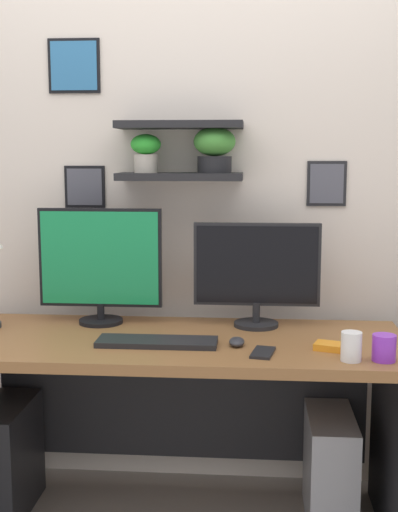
{
  "coord_description": "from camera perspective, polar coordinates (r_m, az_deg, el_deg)",
  "views": [
    {
      "loc": [
        0.31,
        -2.49,
        1.44
      ],
      "look_at": [
        0.1,
        0.05,
        1.06
      ],
      "focal_mm": 47.98,
      "sensor_mm": 36.0,
      "label": 1
    }
  ],
  "objects": [
    {
      "name": "back_wall_assembly",
      "position": [
        2.95,
        -1.31,
        6.82
      ],
      "size": [
        4.4,
        0.24,
        2.7
      ],
      "color": "beige",
      "rests_on": "ground"
    },
    {
      "name": "desk",
      "position": [
        2.72,
        -2.12,
        -10.71
      ],
      "size": [
        1.77,
        0.68,
        0.75
      ],
      "color": "brown",
      "rests_on": "ground"
    },
    {
      "name": "monitor_left",
      "position": [
        2.82,
        -8.24,
        -0.63
      ],
      "size": [
        0.51,
        0.18,
        0.47
      ],
      "color": "black",
      "rests_on": "desk"
    },
    {
      "name": "monitor_right",
      "position": [
        2.75,
        4.84,
        -1.26
      ],
      "size": [
        0.51,
        0.18,
        0.42
      ],
      "color": "black",
      "rests_on": "desk"
    },
    {
      "name": "keyboard",
      "position": [
        2.52,
        -3.51,
        -7.16
      ],
      "size": [
        0.44,
        0.14,
        0.02
      ],
      "primitive_type": "cube",
      "color": "black",
      "rests_on": "desk"
    },
    {
      "name": "computer_mouse",
      "position": [
        2.51,
        3.17,
        -7.15
      ],
      "size": [
        0.06,
        0.09,
        0.03
      ],
      "primitive_type": "ellipsoid",
      "color": "#2D2D33",
      "rests_on": "desk"
    },
    {
      "name": "cell_phone",
      "position": [
        2.42,
        5.35,
        -8.02
      ],
      "size": [
        0.09,
        0.15,
        0.01
      ],
      "primitive_type": "cube",
      "rotation": [
        0.0,
        0.0,
        -0.19
      ],
      "color": "black",
      "rests_on": "desk"
    },
    {
      "name": "coffee_mug",
      "position": [
        2.4,
        15.17,
        -7.4
      ],
      "size": [
        0.08,
        0.08,
        0.09
      ],
      "primitive_type": "cylinder",
      "color": "purple",
      "rests_on": "desk"
    },
    {
      "name": "pen_cup",
      "position": [
        2.37,
        12.58,
        -7.37
      ],
      "size": [
        0.07,
        0.07,
        0.1
      ],
      "primitive_type": "cylinder",
      "color": "white",
      "rests_on": "desk"
    },
    {
      "name": "scissors_tray",
      "position": [
        2.5,
        11.03,
        -7.42
      ],
      "size": [
        0.14,
        0.11,
        0.02
      ],
      "primitive_type": "cube",
      "rotation": [
        0.0,
        0.0,
        -0.32
      ],
      "color": "orange",
      "rests_on": "desk"
    },
    {
      "name": "computer_tower_left",
      "position": [
        2.98,
        -15.69,
        -15.92
      ],
      "size": [
        0.18,
        0.4,
        0.45
      ],
      "primitive_type": "cube",
      "color": "black",
      "rests_on": "ground"
    },
    {
      "name": "computer_tower_right",
      "position": [
        2.86,
        10.86,
        -17.0
      ],
      "size": [
        0.18,
        0.4,
        0.43
      ],
      "primitive_type": "cube",
      "color": "#99999E",
      "rests_on": "ground"
    }
  ]
}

